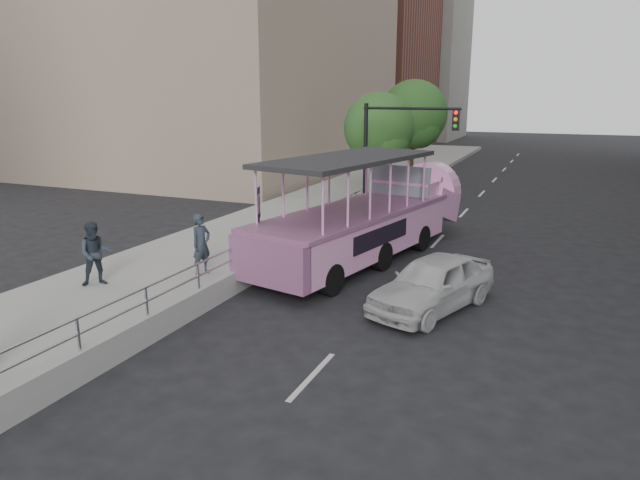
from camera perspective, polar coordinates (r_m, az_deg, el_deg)
ground at (r=13.95m, az=-1.20°, el=-9.18°), size 160.00×160.00×0.00m
sidewalk at (r=24.89m, az=-3.68°, el=1.75°), size 5.50×80.00×0.30m
kerb_wall at (r=16.82m, az=-8.08°, el=-3.40°), size 0.24×30.00×0.36m
guardrail at (r=16.63m, az=-8.16°, el=-1.23°), size 0.07×22.00×0.71m
duck_boat at (r=20.01m, az=5.05°, el=2.13°), size 4.77×11.24×3.63m
car at (r=15.40m, az=11.20°, el=-4.26°), size 3.07×4.60×1.45m
pedestrian_near at (r=17.40m, az=-11.79°, el=-0.43°), size 0.59×0.76×1.84m
pedestrian_mid at (r=17.26m, az=-21.55°, el=-1.28°), size 1.12×1.12×1.83m
parking_sign at (r=17.24m, az=-6.16°, el=1.64°), size 0.23×0.62×2.88m
traffic_signal at (r=25.21m, az=7.18°, el=9.53°), size 4.20×0.32×5.20m
street_tree_near at (r=28.92m, az=6.06°, el=10.81°), size 3.52×3.52×5.72m
street_tree_far at (r=34.61m, az=9.46°, el=12.07°), size 3.97×3.97×6.45m
midrise_brick at (r=64.45m, az=2.13°, el=20.96°), size 18.00×16.00×26.00m
midrise_stone_b at (r=78.70m, az=7.98°, el=17.45°), size 16.00×14.00×20.00m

